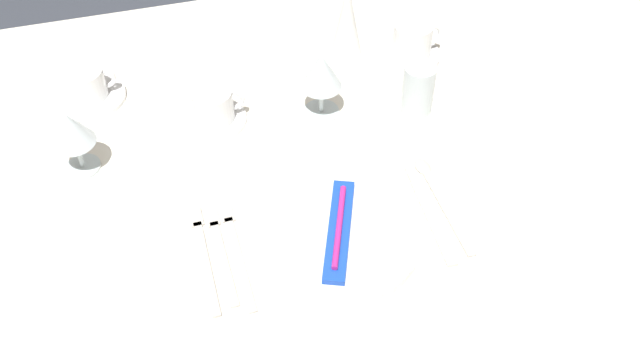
# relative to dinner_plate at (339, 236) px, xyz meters

# --- Properties ---
(ground_plane) EXTENTS (6.00, 6.00, 0.00)m
(ground_plane) POSITION_rel_dinner_plate_xyz_m (-0.02, 0.21, -0.75)
(ground_plane) COLOR #383D47
(dining_table) EXTENTS (1.80, 1.11, 0.74)m
(dining_table) POSITION_rel_dinner_plate_xyz_m (-0.02, 0.21, -0.09)
(dining_table) COLOR silver
(dining_table) RESTS_ON ground
(dinner_plate) EXTENTS (0.27, 0.27, 0.02)m
(dinner_plate) POSITION_rel_dinner_plate_xyz_m (0.00, 0.00, 0.00)
(dinner_plate) COLOR white
(dinner_plate) RESTS_ON dining_table
(toothbrush_package) EXTENTS (0.11, 0.21, 0.02)m
(toothbrush_package) POSITION_rel_dinner_plate_xyz_m (0.00, 0.00, 0.02)
(toothbrush_package) COLOR blue
(toothbrush_package) RESTS_ON dinner_plate
(fork_outer) EXTENTS (0.02, 0.23, 0.00)m
(fork_outer) POSITION_rel_dinner_plate_xyz_m (-0.17, 0.02, -0.01)
(fork_outer) COLOR beige
(fork_outer) RESTS_ON dining_table
(fork_inner) EXTENTS (0.02, 0.21, 0.00)m
(fork_inner) POSITION_rel_dinner_plate_xyz_m (-0.19, 0.03, -0.01)
(fork_inner) COLOR beige
(fork_inner) RESTS_ON dining_table
(fork_salad) EXTENTS (0.02, 0.22, 0.00)m
(fork_salad) POSITION_rel_dinner_plate_xyz_m (-0.22, 0.03, -0.01)
(fork_salad) COLOR beige
(fork_salad) RESTS_ON dining_table
(dinner_knife) EXTENTS (0.02, 0.23, 0.00)m
(dinner_knife) POSITION_rel_dinner_plate_xyz_m (0.17, 0.00, -0.01)
(dinner_knife) COLOR beige
(dinner_knife) RESTS_ON dining_table
(spoon_soup) EXTENTS (0.03, 0.23, 0.01)m
(spoon_soup) POSITION_rel_dinner_plate_xyz_m (0.20, 0.05, -0.01)
(spoon_soup) COLOR beige
(spoon_soup) RESTS_ON dining_table
(saucer_left) EXTENTS (0.12, 0.12, 0.01)m
(saucer_left) POSITION_rel_dinner_plate_xyz_m (-0.15, 0.34, -0.00)
(saucer_left) COLOR white
(saucer_left) RESTS_ON dining_table
(coffee_cup_left) EXTENTS (0.10, 0.08, 0.07)m
(coffee_cup_left) POSITION_rel_dinner_plate_xyz_m (-0.15, 0.34, 0.03)
(coffee_cup_left) COLOR white
(coffee_cup_left) RESTS_ON saucer_left
(saucer_right) EXTENTS (0.13, 0.13, 0.01)m
(saucer_right) POSITION_rel_dinner_plate_xyz_m (0.28, 0.43, -0.00)
(saucer_right) COLOR white
(saucer_right) RESTS_ON dining_table
(coffee_cup_right) EXTENTS (0.11, 0.08, 0.07)m
(coffee_cup_right) POSITION_rel_dinner_plate_xyz_m (0.29, 0.43, 0.04)
(coffee_cup_right) COLOR white
(coffee_cup_right) RESTS_ON saucer_right
(saucer_far) EXTENTS (0.14, 0.14, 0.01)m
(saucer_far) POSITION_rel_dinner_plate_xyz_m (-0.38, 0.47, -0.00)
(saucer_far) COLOR white
(saucer_far) RESTS_ON dining_table
(coffee_cup_far) EXTENTS (0.10, 0.07, 0.06)m
(coffee_cup_far) POSITION_rel_dinner_plate_xyz_m (-0.38, 0.47, 0.03)
(coffee_cup_far) COLOR white
(coffee_cup_far) RESTS_ON saucer_far
(wine_glass_centre) EXTENTS (0.08, 0.08, 0.13)m
(wine_glass_centre) POSITION_rel_dinner_plate_xyz_m (-0.40, 0.28, 0.08)
(wine_glass_centre) COLOR silver
(wine_glass_centre) RESTS_ON dining_table
(wine_glass_left) EXTENTS (0.08, 0.08, 0.14)m
(wine_glass_left) POSITION_rel_dinner_plate_xyz_m (0.05, 0.31, 0.09)
(wine_glass_left) COLOR silver
(wine_glass_left) RESTS_ON dining_table
(drink_tumbler) EXTENTS (0.06, 0.06, 0.10)m
(drink_tumbler) POSITION_rel_dinner_plate_xyz_m (0.24, 0.27, 0.04)
(drink_tumbler) COLOR silver
(drink_tumbler) RESTS_ON dining_table
(napkin_folded) EXTENTS (0.07, 0.07, 0.18)m
(napkin_folded) POSITION_rel_dinner_plate_xyz_m (0.15, 0.47, 0.08)
(napkin_folded) COLOR white
(napkin_folded) RESTS_ON dining_table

